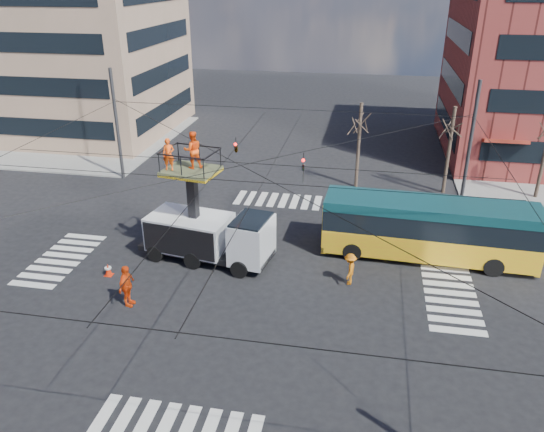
{
  "coord_description": "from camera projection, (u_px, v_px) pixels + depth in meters",
  "views": [
    {
      "loc": [
        5.58,
        -22.18,
        13.88
      ],
      "look_at": [
        1.15,
        1.55,
        2.76
      ],
      "focal_mm": 35.0,
      "sensor_mm": 36.0,
      "label": 1
    }
  ],
  "objects": [
    {
      "name": "city_bus",
      "position": [
        428.0,
        228.0,
        27.66
      ],
      "size": [
        10.99,
        3.07,
        3.2
      ],
      "rotation": [
        0.0,
        0.0,
        -0.04
      ],
      "color": "yellow",
      "rests_on": "ground"
    },
    {
      "name": "sidewalk_nw",
      "position": [
        75.0,
        137.0,
        48.77
      ],
      "size": [
        18.0,
        18.0,
        0.12
      ],
      "primitive_type": "cube",
      "color": "slate",
      "rests_on": "ground"
    },
    {
      "name": "overhead_network",
      "position": [
        242.0,
        195.0,
        25.12
      ],
      "size": [
        24.24,
        24.24,
        8.0
      ],
      "color": "#2D2D30",
      "rests_on": "ground"
    },
    {
      "name": "worker_ground",
      "position": [
        127.0,
        286.0,
        23.88
      ],
      "size": [
        0.59,
        1.23,
        2.03
      ],
      "primitive_type": "imported",
      "rotation": [
        0.0,
        0.0,
        1.49
      ],
      "color": "#FF4C10",
      "rests_on": "ground"
    },
    {
      "name": "tree_b",
      "position": [
        452.0,
        127.0,
        34.83
      ],
      "size": [
        2.0,
        2.0,
        6.0
      ],
      "color": "#382B21",
      "rests_on": "ground"
    },
    {
      "name": "tree_a",
      "position": [
        360.0,
        123.0,
        35.83
      ],
      "size": [
        2.0,
        2.0,
        6.0
      ],
      "color": "#382B21",
      "rests_on": "ground"
    },
    {
      "name": "traffic_cone",
      "position": [
        108.0,
        270.0,
        26.55
      ],
      "size": [
        0.36,
        0.36,
        0.65
      ],
      "primitive_type": "cone",
      "color": "red",
      "rests_on": "ground"
    },
    {
      "name": "ground",
      "position": [
        244.0,
        277.0,
        26.54
      ],
      "size": [
        120.0,
        120.0,
        0.0
      ],
      "primitive_type": "plane",
      "color": "black",
      "rests_on": "ground"
    },
    {
      "name": "utility_truck",
      "position": [
        208.0,
        222.0,
        27.31
      ],
      "size": [
        7.28,
        3.53,
        6.84
      ],
      "rotation": [
        0.0,
        0.0,
        -0.16
      ],
      "color": "black",
      "rests_on": "ground"
    },
    {
      "name": "flagger",
      "position": [
        350.0,
        269.0,
        25.64
      ],
      "size": [
        0.69,
        1.1,
        1.63
      ],
      "primitive_type": "imported",
      "rotation": [
        0.0,
        0.0,
        -1.66
      ],
      "color": "orange",
      "rests_on": "ground"
    },
    {
      "name": "crosswalks",
      "position": [
        244.0,
        277.0,
        26.54
      ],
      "size": [
        22.4,
        22.4,
        0.02
      ],
      "primitive_type": null,
      "color": "silver",
      "rests_on": "ground"
    }
  ]
}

